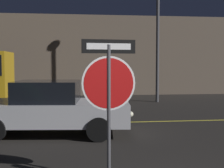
{
  "coord_description": "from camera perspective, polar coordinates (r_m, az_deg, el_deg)",
  "views": [
    {
      "loc": [
        -1.0,
        -3.31,
        1.88
      ],
      "look_at": [
        -0.07,
        4.37,
        1.4
      ],
      "focal_mm": 50.0,
      "sensor_mm": 36.0,
      "label": 1
    }
  ],
  "objects": [
    {
      "name": "street_lamp",
      "position": [
        16.08,
        8.4,
        13.84
      ],
      "size": [
        0.46,
        0.46,
        7.36
      ],
      "color": "#4C4C51",
      "rests_on": "ground_plane"
    },
    {
      "name": "building_backdrop",
      "position": [
        20.75,
        0.1,
        5.12
      ],
      "size": [
        25.74,
        3.17,
        4.9
      ],
      "primitive_type": "cube",
      "color": "#6B5B4C",
      "rests_on": "ground_plane"
    },
    {
      "name": "road_center_stripe",
      "position": [
        10.18,
        -1.14,
        -7.06
      ],
      "size": [
        41.06,
        0.12,
        0.01
      ],
      "primitive_type": "cube",
      "color": "gold",
      "rests_on": "ground_plane"
    },
    {
      "name": "stop_sign",
      "position": [
        4.96,
        -0.59,
        0.19
      ],
      "size": [
        0.87,
        0.1,
        2.27
      ],
      "rotation": [
        0.0,
        0.0,
        0.09
      ],
      "color": "#4C4C51",
      "rests_on": "ground_plane"
    },
    {
      "name": "passing_car_2",
      "position": [
        8.62,
        -11.0,
        -4.27
      ],
      "size": [
        4.33,
        2.3,
        1.44
      ],
      "rotation": [
        0.0,
        0.0,
        -1.67
      ],
      "color": "silver",
      "rests_on": "ground_plane"
    }
  ]
}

